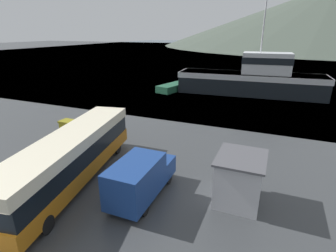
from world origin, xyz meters
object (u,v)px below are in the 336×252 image
object	(u,v)px
fishing_boat	(253,79)
dock_kiosk	(239,179)
delivery_van	(140,177)
storage_bin	(68,128)
tour_bus	(72,156)
small_boat	(174,87)

from	to	relation	value
fishing_boat	dock_kiosk	bearing A→B (deg)	-179.32
delivery_van	fishing_boat	world-z (taller)	fishing_boat
fishing_boat	storage_bin	distance (m)	27.24
fishing_boat	tour_bus	bearing A→B (deg)	161.67
tour_bus	storage_bin	bearing A→B (deg)	123.62
fishing_boat	storage_bin	size ratio (longest dim) A/B	14.78
storage_bin	small_boat	world-z (taller)	storage_bin
delivery_van	small_boat	bearing A→B (deg)	107.48
delivery_van	small_boat	distance (m)	28.70
tour_bus	small_boat	size ratio (longest dim) A/B	1.91
small_boat	storage_bin	bearing A→B (deg)	-79.79
storage_bin	dock_kiosk	world-z (taller)	dock_kiosk
delivery_van	storage_bin	distance (m)	12.04
storage_bin	small_boat	size ratio (longest dim) A/B	0.21
delivery_van	storage_bin	xyz separation A→B (m)	(-10.54, 5.80, -0.54)
tour_bus	storage_bin	world-z (taller)	tour_bus
fishing_boat	storage_bin	world-z (taller)	fishing_boat
delivery_van	dock_kiosk	world-z (taller)	dock_kiosk
fishing_boat	dock_kiosk	distance (m)	27.69
delivery_van	small_boat	size ratio (longest dim) A/B	0.79
tour_bus	small_boat	distance (m)	27.81
tour_bus	fishing_boat	size ratio (longest dim) A/B	0.60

